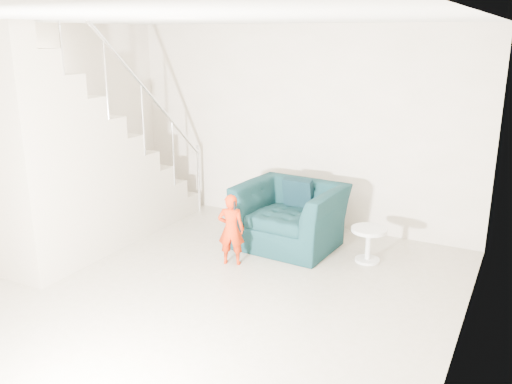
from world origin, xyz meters
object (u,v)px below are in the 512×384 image
armchair (290,216)px  toddler (231,229)px  side_table (369,239)px  staircase (73,174)px

armchair → toddler: bearing=-110.3°
toddler → side_table: 1.60m
toddler → staircase: bearing=-6.7°
side_table → toddler: bearing=-150.1°
armchair → staircase: staircase is taller
toddler → side_table: size_ratio=2.04×
toddler → staircase: staircase is taller
toddler → staircase: (-1.92, -0.47, 0.53)m
side_table → staircase: size_ratio=0.11×
armchair → side_table: 1.02m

